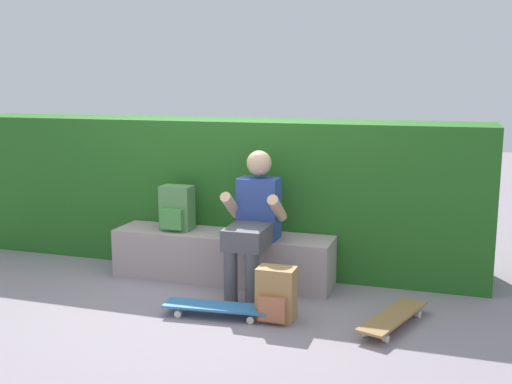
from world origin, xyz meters
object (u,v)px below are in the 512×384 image
bench_main (222,257)px  backpack_on_bench (177,209)px  person_skater (254,218)px  backpack_on_ground (276,295)px  skateboard_near_person (216,307)px  skateboard_beside_bench (393,317)px

bench_main → backpack_on_bench: backpack_on_bench is taller
bench_main → person_skater: person_skater is taller
bench_main → person_skater: 0.59m
person_skater → backpack_on_ground: 0.78m
skateboard_near_person → person_skater: bearing=81.4°
bench_main → skateboard_near_person: bearing=-71.9°
person_skater → skateboard_beside_bench: person_skater is taller
backpack_on_bench → backpack_on_ground: size_ratio=1.00×
bench_main → skateboard_near_person: size_ratio=2.41×
skateboard_near_person → backpack_on_bench: size_ratio=2.04×
skateboard_near_person → skateboard_beside_bench: size_ratio=0.99×
bench_main → skateboard_beside_bench: bench_main is taller
backpack_on_bench → backpack_on_ground: 1.43m
person_skater → skateboard_near_person: 0.84m
skateboard_near_person → skateboard_beside_bench: bearing=9.3°
skateboard_beside_bench → backpack_on_ground: size_ratio=2.05×
backpack_on_bench → person_skater: bearing=-14.2°
bench_main → person_skater: (0.36, -0.21, 0.42)m
person_skater → skateboard_near_person: person_skater is taller
backpack_on_bench → backpack_on_ground: (1.14, -0.74, -0.43)m
backpack_on_ground → skateboard_beside_bench: bearing=9.1°
bench_main → skateboard_near_person: bench_main is taller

